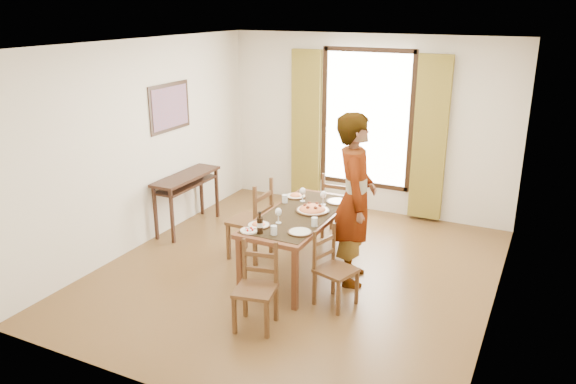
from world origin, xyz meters
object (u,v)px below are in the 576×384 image
at_px(pasta_platter, 312,207).
at_px(dining_table, 299,219).
at_px(man, 355,200).
at_px(console_table, 186,183).

bearing_deg(pasta_platter, dining_table, -128.63).
relative_size(man, pasta_platter, 5.00).
xyz_separation_m(dining_table, pasta_platter, (0.11, 0.13, 0.12)).
bearing_deg(console_table, dining_table, -15.78).
xyz_separation_m(console_table, man, (2.69, -0.48, 0.32)).
relative_size(dining_table, man, 0.89).
bearing_deg(dining_table, man, 8.77).
xyz_separation_m(dining_table, man, (0.65, 0.10, 0.32)).
bearing_deg(console_table, pasta_platter, -11.66).
distance_m(console_table, pasta_platter, 2.20).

